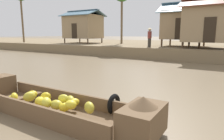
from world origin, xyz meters
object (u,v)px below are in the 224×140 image
stilt_house_left (83,26)px  vendor_person (150,36)px  banana_boat (50,103)px  stilt_house_mid_left (184,24)px  stilt_house_mid_right (212,23)px

stilt_house_left → vendor_person: 10.95m
banana_boat → stilt_house_mid_left: stilt_house_mid_left is taller
banana_boat → stilt_house_mid_right: stilt_house_mid_right is taller
banana_boat → stilt_house_mid_right: bearing=81.0°
banana_boat → stilt_house_left: stilt_house_left is taller
stilt_house_left → stilt_house_mid_right: 15.27m
stilt_house_left → stilt_house_mid_right: size_ratio=1.01×
banana_boat → stilt_house_mid_left: (-0.23, 15.87, 2.60)m
stilt_house_left → stilt_house_mid_left: (12.58, -0.85, -0.09)m
stilt_house_mid_left → vendor_person: (-2.26, -2.64, -1.06)m
banana_boat → vendor_person: vendor_person is taller
stilt_house_mid_right → stilt_house_mid_left: bearing=143.8°
stilt_house_left → stilt_house_mid_left: 12.61m
banana_boat → stilt_house_left: size_ratio=1.19×
stilt_house_mid_right → banana_boat: bearing=-99.0°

